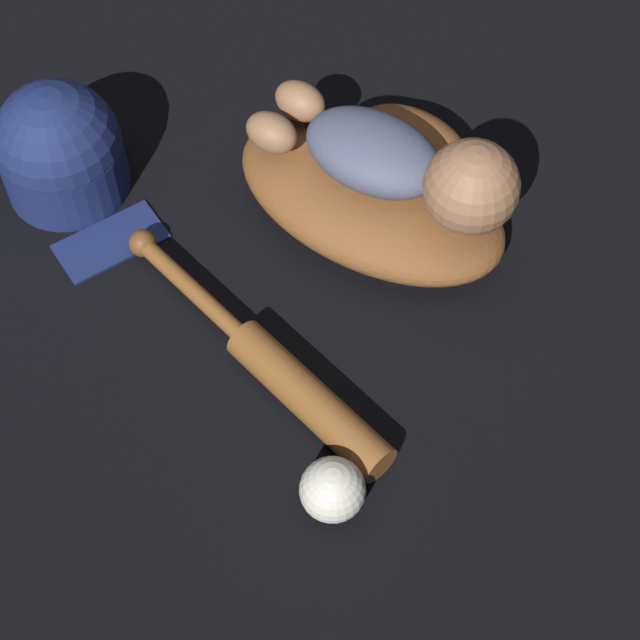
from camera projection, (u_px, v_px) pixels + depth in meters
ground_plane at (347, 223)px, 1.38m from camera, size 6.00×6.00×0.00m
baseball_glove at (378, 188)px, 1.35m from camera, size 0.38×0.27×0.09m
baby_figure at (406, 164)px, 1.25m from camera, size 0.35×0.13×0.11m
baseball_bat at (282, 373)px, 1.23m from camera, size 0.44×0.11×0.05m
baseball at (333, 490)px, 1.14m from camera, size 0.07×0.07×0.07m
baseball_cap at (61, 151)px, 1.36m from camera, size 0.25×0.19×0.16m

